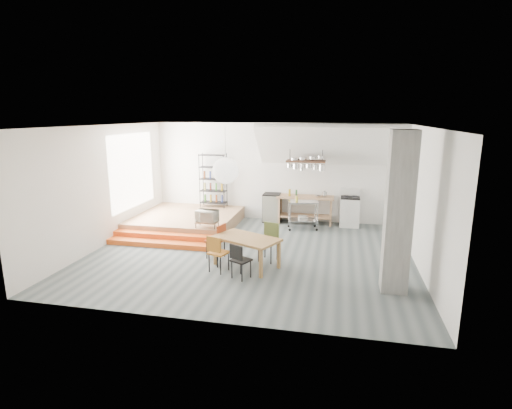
% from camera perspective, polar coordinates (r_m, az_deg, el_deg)
% --- Properties ---
extents(floor, '(8.00, 8.00, 0.00)m').
position_cam_1_polar(floor, '(10.26, -0.82, -6.99)').
color(floor, '#4B5657').
rests_on(floor, ground).
extents(wall_back, '(8.00, 0.04, 3.20)m').
position_cam_1_polar(wall_back, '(13.23, 2.54, 4.65)').
color(wall_back, silver).
rests_on(wall_back, ground).
extents(wall_left, '(0.04, 7.00, 3.20)m').
position_cam_1_polar(wall_left, '(11.40, -20.87, 2.50)').
color(wall_left, silver).
rests_on(wall_left, ground).
extents(wall_right, '(0.04, 7.00, 3.20)m').
position_cam_1_polar(wall_right, '(9.78, 22.67, 0.75)').
color(wall_right, silver).
rests_on(wall_right, ground).
extents(ceiling, '(8.00, 7.00, 0.02)m').
position_cam_1_polar(ceiling, '(9.66, -0.88, 11.17)').
color(ceiling, white).
rests_on(ceiling, wall_back).
extents(slope_ceiling, '(4.40, 1.44, 1.32)m').
position_cam_1_polar(slope_ceiling, '(12.35, 10.46, 8.30)').
color(slope_ceiling, white).
rests_on(slope_ceiling, wall_back).
extents(window_pane, '(0.02, 2.50, 2.20)m').
position_cam_1_polar(window_pane, '(12.63, -17.22, 4.61)').
color(window_pane, white).
rests_on(window_pane, wall_left).
extents(platform, '(3.00, 3.00, 0.40)m').
position_cam_1_polar(platform, '(12.75, -9.82, -2.26)').
color(platform, '#A77C53').
rests_on(platform, ground).
extents(step_lower, '(3.00, 0.35, 0.13)m').
position_cam_1_polar(step_lower, '(11.08, -13.52, -5.47)').
color(step_lower, '#DE571A').
rests_on(step_lower, ground).
extents(step_upper, '(3.00, 0.35, 0.27)m').
position_cam_1_polar(step_upper, '(11.36, -12.79, -4.63)').
color(step_upper, '#DE571A').
rests_on(step_upper, ground).
extents(concrete_column, '(0.50, 0.50, 3.20)m').
position_cam_1_polar(concrete_column, '(8.21, 19.71, -1.16)').
color(concrete_column, slate).
rests_on(concrete_column, ground).
extents(kitchen_counter, '(1.80, 0.60, 0.91)m').
position_cam_1_polar(kitchen_counter, '(12.93, 7.05, -0.02)').
color(kitchen_counter, '#A77C53').
rests_on(kitchen_counter, ground).
extents(stove, '(0.60, 0.60, 1.18)m').
position_cam_1_polar(stove, '(12.93, 13.22, -0.93)').
color(stove, white).
rests_on(stove, ground).
extents(pot_rack, '(1.20, 0.50, 1.43)m').
position_cam_1_polar(pot_rack, '(12.47, 7.25, 5.80)').
color(pot_rack, '#3E2419').
rests_on(pot_rack, ceiling).
extents(wire_shelving, '(0.88, 0.38, 1.80)m').
position_cam_1_polar(wire_shelving, '(13.45, -6.14, 3.55)').
color(wire_shelving, black).
rests_on(wire_shelving, platform).
extents(microwave_shelf, '(0.60, 0.40, 0.16)m').
position_cam_1_polar(microwave_shelf, '(11.16, -7.00, -2.51)').
color(microwave_shelf, '#A77C53').
rests_on(microwave_shelf, platform).
extents(paper_lantern, '(0.60, 0.60, 0.60)m').
position_cam_1_polar(paper_lantern, '(9.24, -4.36, 4.84)').
color(paper_lantern, white).
rests_on(paper_lantern, ceiling).
extents(dining_table, '(1.69, 1.37, 0.70)m').
position_cam_1_polar(dining_table, '(9.22, -1.37, -5.19)').
color(dining_table, olive).
rests_on(dining_table, ground).
extents(chair_mustard, '(0.49, 0.49, 0.85)m').
position_cam_1_polar(chair_mustard, '(8.97, -5.62, -6.57)').
color(chair_mustard, '#A8641C').
rests_on(chair_mustard, ground).
extents(chair_black, '(0.48, 0.48, 0.79)m').
position_cam_1_polar(chair_black, '(8.60, -2.42, -7.67)').
color(chair_black, black).
rests_on(chair_black, ground).
extents(chair_olive, '(0.52, 0.52, 0.91)m').
position_cam_1_polar(chair_olive, '(9.67, 1.93, -4.84)').
color(chair_olive, '#55632E').
rests_on(chair_olive, ground).
extents(chair_red, '(0.48, 0.48, 0.87)m').
position_cam_1_polar(chair_red, '(9.82, -5.47, -4.78)').
color(chair_red, '#A23917').
rests_on(chair_red, ground).
extents(rolling_cart, '(0.97, 0.67, 0.88)m').
position_cam_1_polar(rolling_cart, '(12.30, 6.72, -0.94)').
color(rolling_cart, silver).
rests_on(rolling_cart, ground).
extents(mini_fridge, '(0.55, 0.55, 0.93)m').
position_cam_1_polar(mini_fridge, '(13.15, 2.27, -0.43)').
color(mini_fridge, black).
rests_on(mini_fridge, ground).
extents(microwave, '(0.62, 0.46, 0.32)m').
position_cam_1_polar(microwave, '(11.11, -7.02, -1.62)').
color(microwave, beige).
rests_on(microwave, microwave_shelf).
extents(bowl, '(0.21, 0.21, 0.05)m').
position_cam_1_polar(bowl, '(12.79, 8.87, 1.19)').
color(bowl, silver).
rests_on(bowl, kitchen_counter).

